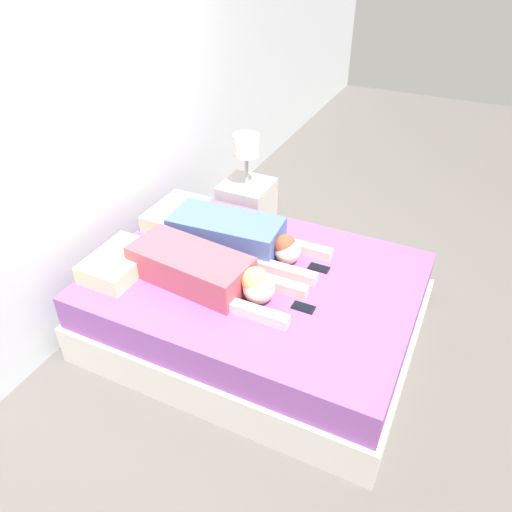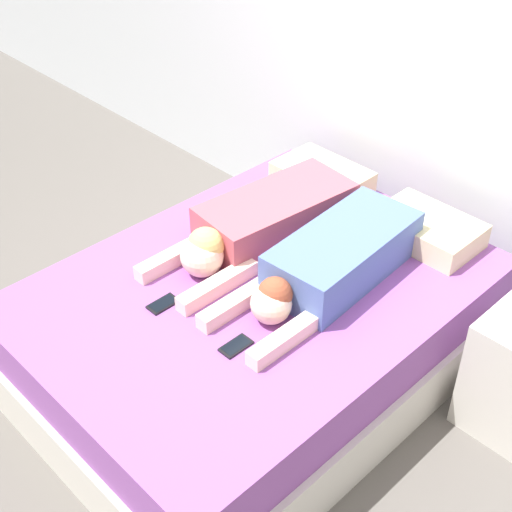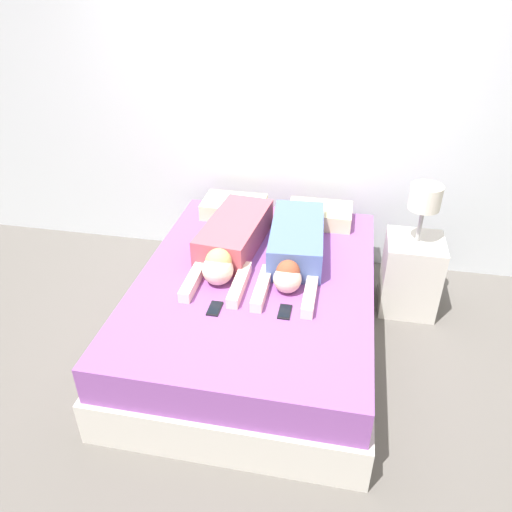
{
  "view_description": "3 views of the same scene",
  "coord_description": "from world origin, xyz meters",
  "px_view_note": "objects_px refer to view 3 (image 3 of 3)",
  "views": [
    {
      "loc": [
        -2.32,
        -1.11,
        2.52
      ],
      "look_at": [
        0.0,
        0.0,
        0.69
      ],
      "focal_mm": 35.0,
      "sensor_mm": 36.0,
      "label": 1
    },
    {
      "loc": [
        1.79,
        -1.74,
        2.56
      ],
      "look_at": [
        0.0,
        0.0,
        0.69
      ],
      "focal_mm": 50.0,
      "sensor_mm": 36.0,
      "label": 2
    },
    {
      "loc": [
        0.52,
        -2.64,
        2.37
      ],
      "look_at": [
        0.0,
        0.0,
        0.69
      ],
      "focal_mm": 35.0,
      "sensor_mm": 36.0,
      "label": 3
    }
  ],
  "objects_px": {
    "bed": "(256,308)",
    "pillow_head_right": "(320,215)",
    "person_left": "(231,240)",
    "cell_phone_left": "(215,308)",
    "pillow_head_left": "(234,207)",
    "person_right": "(295,246)",
    "nightstand": "(411,269)",
    "cell_phone_right": "(285,312)"
  },
  "relations": [
    {
      "from": "bed",
      "to": "cell_phone_right",
      "type": "xyz_separation_m",
      "value": [
        0.24,
        -0.35,
        0.28
      ]
    },
    {
      "from": "person_left",
      "to": "cell_phone_right",
      "type": "xyz_separation_m",
      "value": [
        0.46,
        -0.59,
        -0.1
      ]
    },
    {
      "from": "person_left",
      "to": "cell_phone_right",
      "type": "height_order",
      "value": "person_left"
    },
    {
      "from": "bed",
      "to": "person_right",
      "type": "height_order",
      "value": "person_right"
    },
    {
      "from": "bed",
      "to": "pillow_head_right",
      "type": "distance_m",
      "value": 0.95
    },
    {
      "from": "cell_phone_left",
      "to": "nightstand",
      "type": "xyz_separation_m",
      "value": [
        1.22,
        0.99,
        -0.2
      ]
    },
    {
      "from": "person_right",
      "to": "nightstand",
      "type": "relative_size",
      "value": 1.11
    },
    {
      "from": "bed",
      "to": "cell_phone_left",
      "type": "distance_m",
      "value": 0.51
    },
    {
      "from": "cell_phone_right",
      "to": "person_right",
      "type": "bearing_deg",
      "value": 91.78
    },
    {
      "from": "pillow_head_right",
      "to": "bed",
      "type": "bearing_deg",
      "value": -112.36
    },
    {
      "from": "pillow_head_right",
      "to": "cell_phone_left",
      "type": "height_order",
      "value": "pillow_head_right"
    },
    {
      "from": "person_left",
      "to": "person_right",
      "type": "distance_m",
      "value": 0.44
    },
    {
      "from": "person_right",
      "to": "pillow_head_right",
      "type": "bearing_deg",
      "value": 78.44
    },
    {
      "from": "person_right",
      "to": "cell_phone_right",
      "type": "xyz_separation_m",
      "value": [
        0.02,
        -0.6,
        -0.1
      ]
    },
    {
      "from": "cell_phone_left",
      "to": "person_left",
      "type": "bearing_deg",
      "value": 94.4
    },
    {
      "from": "person_left",
      "to": "nightstand",
      "type": "xyz_separation_m",
      "value": [
        1.27,
        0.35,
        -0.3
      ]
    },
    {
      "from": "pillow_head_left",
      "to": "pillow_head_right",
      "type": "relative_size",
      "value": 1.0
    },
    {
      "from": "person_left",
      "to": "cell_phone_right",
      "type": "distance_m",
      "value": 0.75
    },
    {
      "from": "person_left",
      "to": "bed",
      "type": "bearing_deg",
      "value": -47.63
    },
    {
      "from": "person_right",
      "to": "nightstand",
      "type": "bearing_deg",
      "value": 22.36
    },
    {
      "from": "bed",
      "to": "cell_phone_right",
      "type": "height_order",
      "value": "cell_phone_right"
    },
    {
      "from": "person_right",
      "to": "cell_phone_left",
      "type": "bearing_deg",
      "value": -121.37
    },
    {
      "from": "pillow_head_right",
      "to": "cell_phone_left",
      "type": "bearing_deg",
      "value": -112.71
    },
    {
      "from": "pillow_head_left",
      "to": "nightstand",
      "type": "bearing_deg",
      "value": -9.53
    },
    {
      "from": "person_left",
      "to": "cell_phone_left",
      "type": "distance_m",
      "value": 0.65
    },
    {
      "from": "person_right",
      "to": "cell_phone_left",
      "type": "height_order",
      "value": "person_right"
    },
    {
      "from": "person_left",
      "to": "person_right",
      "type": "relative_size",
      "value": 1.02
    },
    {
      "from": "bed",
      "to": "person_right",
      "type": "bearing_deg",
      "value": 48.35
    },
    {
      "from": "pillow_head_left",
      "to": "person_left",
      "type": "bearing_deg",
      "value": -78.47
    },
    {
      "from": "pillow_head_right",
      "to": "cell_phone_right",
      "type": "distance_m",
      "value": 1.18
    },
    {
      "from": "pillow_head_left",
      "to": "nightstand",
      "type": "xyz_separation_m",
      "value": [
        1.39,
        -0.23,
        -0.26
      ]
    },
    {
      "from": "bed",
      "to": "person_left",
      "type": "relative_size",
      "value": 1.85
    },
    {
      "from": "pillow_head_right",
      "to": "person_left",
      "type": "height_order",
      "value": "person_left"
    },
    {
      "from": "nightstand",
      "to": "bed",
      "type": "bearing_deg",
      "value": -150.69
    },
    {
      "from": "pillow_head_left",
      "to": "pillow_head_right",
      "type": "distance_m",
      "value": 0.68
    },
    {
      "from": "nightstand",
      "to": "person_right",
      "type": "bearing_deg",
      "value": -157.64
    },
    {
      "from": "cell_phone_right",
      "to": "nightstand",
      "type": "relative_size",
      "value": 0.14
    },
    {
      "from": "nightstand",
      "to": "pillow_head_left",
      "type": "bearing_deg",
      "value": 170.47
    },
    {
      "from": "pillow_head_left",
      "to": "pillow_head_right",
      "type": "height_order",
      "value": "same"
    },
    {
      "from": "pillow_head_left",
      "to": "pillow_head_right",
      "type": "xyz_separation_m",
      "value": [
        0.68,
        0.0,
        0.0
      ]
    },
    {
      "from": "pillow_head_right",
      "to": "person_right",
      "type": "height_order",
      "value": "person_right"
    },
    {
      "from": "pillow_head_left",
      "to": "cell_phone_left",
      "type": "distance_m",
      "value": 1.23
    }
  ]
}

